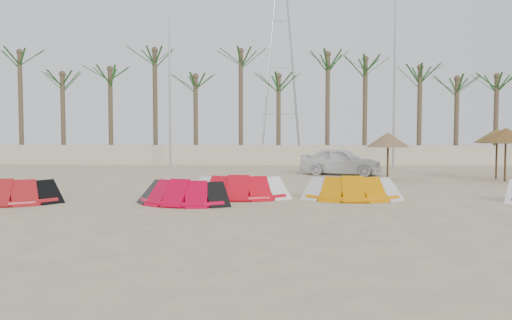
{
  "coord_description": "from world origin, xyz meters",
  "views": [
    {
      "loc": [
        0.88,
        -15.74,
        2.63
      ],
      "look_at": [
        0.0,
        6.0,
        1.3
      ],
      "focal_mm": 40.0,
      "sensor_mm": 36.0,
      "label": 1
    }
  ],
  "objects_px": {
    "kite_red_mid": "(184,191)",
    "car": "(341,161)",
    "parasol_mid": "(506,135)",
    "kite_red_right": "(240,186)",
    "kite_orange": "(351,187)",
    "parasol_right": "(497,136)",
    "parasol_left": "(388,140)",
    "kite_red_left": "(8,190)"
  },
  "relations": [
    {
      "from": "kite_red_right",
      "to": "car",
      "type": "distance_m",
      "value": 10.77
    },
    {
      "from": "kite_red_left",
      "to": "kite_red_right",
      "type": "relative_size",
      "value": 1.09
    },
    {
      "from": "kite_red_left",
      "to": "kite_red_mid",
      "type": "relative_size",
      "value": 1.09
    },
    {
      "from": "kite_orange",
      "to": "parasol_right",
      "type": "height_order",
      "value": "parasol_right"
    },
    {
      "from": "kite_red_right",
      "to": "car",
      "type": "bearing_deg",
      "value": 64.09
    },
    {
      "from": "kite_red_mid",
      "to": "car",
      "type": "relative_size",
      "value": 0.81
    },
    {
      "from": "kite_orange",
      "to": "parasol_left",
      "type": "distance_m",
      "value": 7.95
    },
    {
      "from": "parasol_left",
      "to": "parasol_right",
      "type": "distance_m",
      "value": 5.31
    },
    {
      "from": "kite_red_left",
      "to": "parasol_mid",
      "type": "relative_size",
      "value": 1.51
    },
    {
      "from": "parasol_right",
      "to": "kite_orange",
      "type": "bearing_deg",
      "value": -136.13
    },
    {
      "from": "car",
      "to": "kite_red_right",
      "type": "bearing_deg",
      "value": 171.98
    },
    {
      "from": "parasol_mid",
      "to": "car",
      "type": "bearing_deg",
      "value": 156.52
    },
    {
      "from": "kite_red_left",
      "to": "parasol_left",
      "type": "distance_m",
      "value": 16.98
    },
    {
      "from": "kite_red_right",
      "to": "parasol_left",
      "type": "bearing_deg",
      "value": 46.87
    },
    {
      "from": "kite_red_right",
      "to": "car",
      "type": "relative_size",
      "value": 0.82
    },
    {
      "from": "kite_red_mid",
      "to": "car",
      "type": "bearing_deg",
      "value": 60.28
    },
    {
      "from": "kite_orange",
      "to": "kite_red_left",
      "type": "bearing_deg",
      "value": -172.85
    },
    {
      "from": "kite_red_left",
      "to": "kite_red_mid",
      "type": "xyz_separation_m",
      "value": [
        6.0,
        0.02,
        -0.0
      ]
    },
    {
      "from": "kite_red_right",
      "to": "parasol_left",
      "type": "relative_size",
      "value": 1.52
    },
    {
      "from": "kite_red_mid",
      "to": "kite_red_left",
      "type": "bearing_deg",
      "value": -179.78
    },
    {
      "from": "kite_red_left",
      "to": "kite_red_mid",
      "type": "distance_m",
      "value": 6.0
    },
    {
      "from": "kite_red_left",
      "to": "parasol_right",
      "type": "height_order",
      "value": "parasol_right"
    },
    {
      "from": "parasol_mid",
      "to": "kite_red_mid",
      "type": "bearing_deg",
      "value": -149.36
    },
    {
      "from": "kite_orange",
      "to": "parasol_right",
      "type": "distance_m",
      "value": 11.19
    },
    {
      "from": "parasol_right",
      "to": "car",
      "type": "bearing_deg",
      "value": 162.94
    },
    {
      "from": "parasol_mid",
      "to": "parasol_right",
      "type": "bearing_deg",
      "value": 93.07
    },
    {
      "from": "kite_orange",
      "to": "parasol_mid",
      "type": "height_order",
      "value": "parasol_mid"
    },
    {
      "from": "kite_red_right",
      "to": "kite_orange",
      "type": "xyz_separation_m",
      "value": [
        3.99,
        -0.21,
        -0.0
      ]
    },
    {
      "from": "kite_red_mid",
      "to": "parasol_mid",
      "type": "relative_size",
      "value": 1.38
    },
    {
      "from": "kite_red_mid",
      "to": "kite_orange",
      "type": "xyz_separation_m",
      "value": [
        5.77,
        1.45,
        0.0
      ]
    },
    {
      "from": "kite_orange",
      "to": "car",
      "type": "xyz_separation_m",
      "value": [
        0.71,
        9.89,
        0.31
      ]
    },
    {
      "from": "kite_orange",
      "to": "parasol_mid",
      "type": "distance_m",
      "value": 10.61
    },
    {
      "from": "kite_red_left",
      "to": "parasol_left",
      "type": "bearing_deg",
      "value": 31.37
    },
    {
      "from": "kite_red_right",
      "to": "parasol_right",
      "type": "xyz_separation_m",
      "value": [
        11.97,
        7.46,
        1.7
      ]
    },
    {
      "from": "kite_red_mid",
      "to": "parasol_right",
      "type": "height_order",
      "value": "parasol_right"
    },
    {
      "from": "kite_red_mid",
      "to": "kite_orange",
      "type": "height_order",
      "value": "same"
    },
    {
      "from": "parasol_left",
      "to": "parasol_mid",
      "type": "height_order",
      "value": "parasol_mid"
    },
    {
      "from": "kite_red_right",
      "to": "car",
      "type": "xyz_separation_m",
      "value": [
        4.71,
        9.69,
        0.31
      ]
    },
    {
      "from": "kite_red_left",
      "to": "parasol_mid",
      "type": "height_order",
      "value": "parasol_mid"
    },
    {
      "from": "kite_red_left",
      "to": "parasol_right",
      "type": "distance_m",
      "value": 21.82
    },
    {
      "from": "kite_red_mid",
      "to": "parasol_left",
      "type": "relative_size",
      "value": 1.51
    },
    {
      "from": "kite_red_left",
      "to": "parasol_mid",
      "type": "distance_m",
      "value": 21.49
    }
  ]
}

